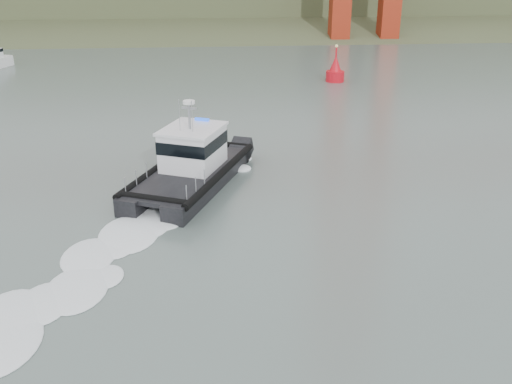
% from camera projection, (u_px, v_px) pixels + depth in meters
% --- Properties ---
extents(ground, '(400.00, 400.00, 0.00)m').
position_uv_depth(ground, '(301.00, 334.00, 21.67)').
color(ground, '#55655F').
rests_on(ground, ground).
extents(patrol_boat, '(8.17, 12.00, 5.48)m').
position_uv_depth(patrol_boat, '(191.00, 163.00, 35.13)').
color(patrol_boat, black).
rests_on(patrol_boat, ground).
extents(nav_buoy, '(2.05, 2.05, 4.28)m').
position_uv_depth(nav_buoy, '(335.00, 71.00, 63.23)').
color(nav_buoy, red).
rests_on(nav_buoy, ground).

